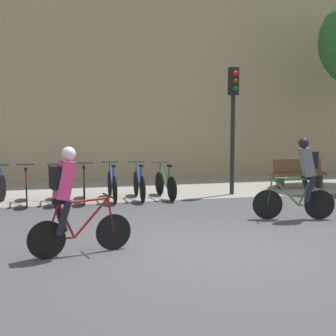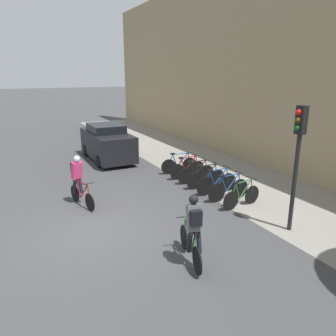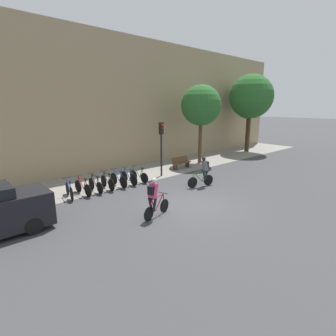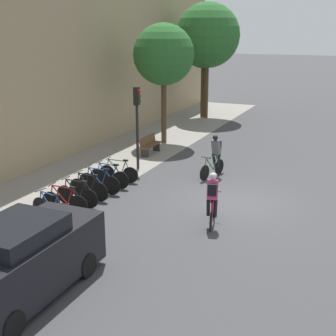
% 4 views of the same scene
% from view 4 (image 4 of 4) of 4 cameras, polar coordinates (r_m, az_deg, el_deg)
% --- Properties ---
extents(ground, '(200.00, 200.00, 0.00)m').
position_cam_4_polar(ground, '(16.75, 8.15, -4.22)').
color(ground, '#3D3D3F').
extents(kerb_strip, '(44.00, 4.50, 0.01)m').
position_cam_4_polar(kerb_strip, '(19.51, -11.29, -1.33)').
color(kerb_strip, gray).
rests_on(kerb_strip, ground).
extents(building_facade, '(44.00, 0.60, 9.59)m').
position_cam_4_polar(building_facade, '(20.21, -18.19, 12.66)').
color(building_facade, '#9E8966').
rests_on(building_facade, ground).
extents(cyclist_pink, '(1.67, 0.60, 1.74)m').
position_cam_4_polar(cyclist_pink, '(14.40, 5.44, -3.62)').
color(cyclist_pink, black).
rests_on(cyclist_pink, ground).
extents(cyclist_grey, '(1.71, 0.61, 1.76)m').
position_cam_4_polar(cyclist_grey, '(19.36, 5.75, 1.68)').
color(cyclist_grey, black).
rests_on(cyclist_grey, ground).
extents(parked_bike_0, '(0.47, 1.67, 0.98)m').
position_cam_4_polar(parked_bike_0, '(15.39, -14.07, -4.86)').
color(parked_bike_0, black).
rests_on(parked_bike_0, ground).
extents(parked_bike_1, '(0.46, 1.74, 0.98)m').
position_cam_4_polar(parked_bike_1, '(15.92, -12.48, -4.01)').
color(parked_bike_1, black).
rests_on(parked_bike_1, ground).
extents(parked_bike_2, '(0.46, 1.70, 0.97)m').
position_cam_4_polar(parked_bike_2, '(16.48, -11.02, -3.23)').
color(parked_bike_2, black).
rests_on(parked_bike_2, ground).
extents(parked_bike_3, '(0.46, 1.69, 0.98)m').
position_cam_4_polar(parked_bike_3, '(17.04, -9.65, -2.45)').
color(parked_bike_3, black).
rests_on(parked_bike_3, ground).
extents(parked_bike_4, '(0.46, 1.77, 0.99)m').
position_cam_4_polar(parked_bike_4, '(17.61, -8.37, -1.73)').
color(parked_bike_4, black).
rests_on(parked_bike_4, ground).
extents(parked_bike_5, '(0.46, 1.71, 0.98)m').
position_cam_4_polar(parked_bike_5, '(18.21, -7.17, -1.10)').
color(parked_bike_5, black).
rests_on(parked_bike_5, ground).
extents(parked_bike_6, '(0.46, 1.65, 0.96)m').
position_cam_4_polar(parked_bike_6, '(18.81, -6.04, -0.52)').
color(parked_bike_6, black).
rests_on(parked_bike_6, ground).
extents(traffic_light_pole, '(0.26, 0.30, 3.57)m').
position_cam_4_polar(traffic_light_pole, '(20.08, -3.77, 6.73)').
color(traffic_light_pole, black).
rests_on(traffic_light_pole, ground).
extents(bench, '(1.63, 0.44, 0.89)m').
position_cam_4_polar(bench, '(22.90, -2.24, 2.87)').
color(bench, brown).
rests_on(bench, ground).
extents(parked_car, '(4.30, 1.84, 1.85)m').
position_cam_4_polar(parked_car, '(11.21, -17.48, -10.77)').
color(parked_car, black).
rests_on(parked_car, ground).
extents(street_tree_0, '(3.17, 3.17, 6.23)m').
position_cam_4_polar(street_tree_0, '(24.76, -0.53, 13.63)').
color(street_tree_0, '#4C3823').
rests_on(street_tree_0, ground).
extents(street_tree_1, '(3.08, 3.08, 6.40)m').
position_cam_4_polar(street_tree_1, '(32.51, 4.37, 14.68)').
color(street_tree_1, '#4C3823').
rests_on(street_tree_1, ground).
extents(street_tree_2, '(4.26, 4.26, 7.63)m').
position_cam_4_polar(street_tree_2, '(32.13, 4.85, 15.81)').
color(street_tree_2, '#4C3823').
rests_on(street_tree_2, ground).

